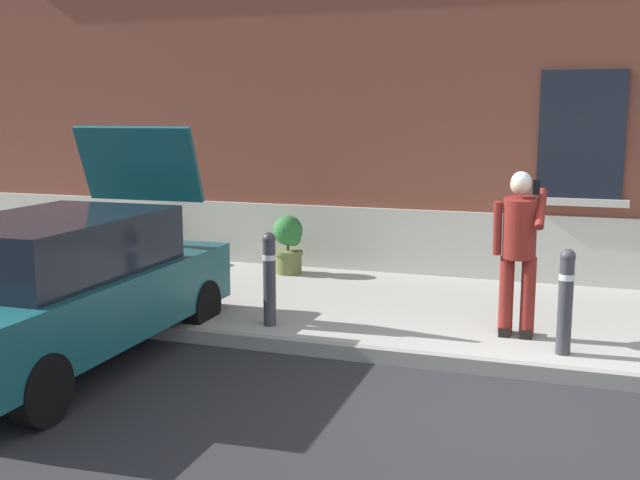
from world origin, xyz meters
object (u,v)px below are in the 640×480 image
Objects in this scene: bollard_far_left at (269,276)px; planter_cream at (156,234)px; hatchback_car_teal at (63,285)px; person_on_phone at (519,244)px; planter_olive at (288,243)px; bollard_near_person at (566,298)px.

planter_cream is at bearing 138.39° from bollard_far_left.
hatchback_car_teal is 2.34× the size of person_on_phone.
planter_cream is (-3.13, 2.78, -0.11)m from bollard_far_left.
planter_cream is 1.00× the size of planter_olive.
bollard_far_left reaches higher than planter_olive.
bollard_near_person is 0.77m from person_on_phone.
hatchback_car_teal is at bearing -138.37° from bollard_far_left.
hatchback_car_teal reaches higher than bollard_near_person.
bollard_far_left is 0.60× the size of person_on_phone.
person_on_phone is (4.23, 1.84, 0.35)m from hatchback_car_teal.
person_on_phone is at bearing 8.89° from bollard_far_left.
bollard_near_person is at bearing -35.98° from person_on_phone.
planter_olive is (-3.93, 2.66, -0.11)m from bollard_near_person.
bollard_near_person is 0.60× the size of person_on_phone.
bollard_near_person and bollard_far_left have the same top height.
planter_cream is (-6.24, 2.78, -0.11)m from bollard_near_person.
person_on_phone is 6.24m from planter_cream.
hatchback_car_teal is 3.92× the size of bollard_far_left.
planter_cream and planter_olive have the same top height.
bollard_near_person is 6.83m from planter_cream.
hatchback_car_teal is 2.16m from bollard_far_left.
hatchback_car_teal is 4.76× the size of planter_olive.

